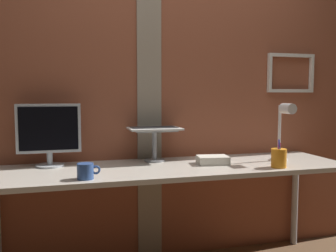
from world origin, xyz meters
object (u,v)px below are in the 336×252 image
at_px(laptop, 152,120).
at_px(pen_cup, 279,158).
at_px(monitor, 49,132).
at_px(desk_lamp, 284,126).
at_px(coffee_mug, 86,171).

xyz_separation_m(laptop, pen_cup, (0.70, -0.49, -0.22)).
height_order(monitor, desk_lamp, same).
relative_size(desk_lamp, pen_cup, 2.22).
bearing_deg(laptop, desk_lamp, -20.98).
xyz_separation_m(monitor, pen_cup, (1.39, -0.42, -0.16)).
bearing_deg(desk_lamp, coffee_mug, -172.84).
distance_m(pen_cup, coffee_mug, 1.19).
xyz_separation_m(monitor, desk_lamp, (1.53, -0.25, 0.02)).
xyz_separation_m(desk_lamp, pen_cup, (-0.14, -0.17, -0.19)).
relative_size(monitor, pen_cup, 2.23).
height_order(monitor, pen_cup, monitor).
relative_size(pen_cup, coffee_mug, 1.42).
height_order(monitor, coffee_mug, monitor).
bearing_deg(monitor, coffee_mug, -63.83).
bearing_deg(coffee_mug, laptop, 45.51).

